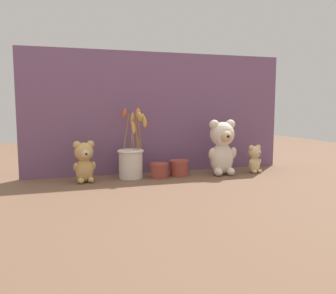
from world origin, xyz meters
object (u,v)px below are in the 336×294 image
Objects in this scene: teddy_bear_medium at (84,161)px; teddy_bear_small at (255,158)px; teddy_bear_large at (222,146)px; flower_vase at (131,159)px; decorative_tin_tall at (159,170)px; decorative_tin_short at (179,168)px.

teddy_bear_small is (0.87, -0.03, -0.02)m from teddy_bear_medium.
flower_vase is (-0.46, 0.06, -0.05)m from teddy_bear_large.
teddy_bear_large is at bearing -2.78° from decorative_tin_tall.
teddy_bear_small is at bearing -2.71° from decorative_tin_tall.
flower_vase is 0.25m from decorative_tin_short.
teddy_bear_small is at bearing -1.96° from teddy_bear_medium.
teddy_bear_large is 0.35m from decorative_tin_tall.
teddy_bear_small is (0.18, -0.01, -0.07)m from teddy_bear_large.
decorative_tin_tall is at bearing 177.29° from teddy_bear_small.
flower_vase is (-0.64, 0.06, 0.01)m from teddy_bear_small.
decorative_tin_tall is (-0.51, 0.02, -0.04)m from teddy_bear_small.
teddy_bear_medium is 2.15× the size of decorative_tin_tall.
teddy_bear_large is 2.84× the size of decorative_tin_short.
teddy_bear_large reaches higher than decorative_tin_short.
teddy_bear_medium reaches higher than decorative_tin_tall.
teddy_bear_large reaches higher than teddy_bear_small.
teddy_bear_large reaches higher than decorative_tin_tall.
flower_vase reaches higher than teddy_bear_medium.
teddy_bear_large is at bearing -9.23° from decorative_tin_short.
teddy_bear_medium is at bearing 178.21° from teddy_bear_large.
decorative_tin_tall is at bearing 177.22° from teddy_bear_large.
teddy_bear_small is 1.65× the size of decorative_tin_tall.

